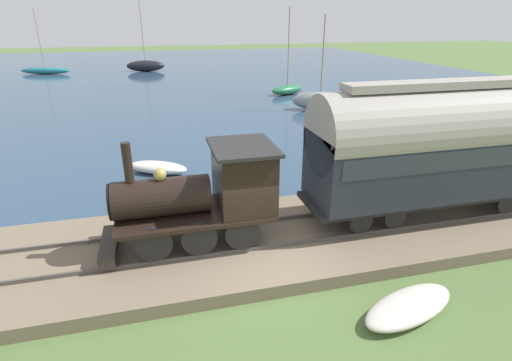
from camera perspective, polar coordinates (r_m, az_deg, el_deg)
name	(u,v)px	position (r m, az deg, el deg)	size (l,w,h in m)	color
ground_plane	(263,273)	(11.73, 1.07, -13.07)	(200.00, 200.00, 0.00)	#516B38
harbor_water	(172,74)	(54.07, -11.94, 14.66)	(80.00, 80.00, 0.01)	#2D4760
rail_embankment	(251,242)	(12.79, -0.66, -8.71)	(5.26, 56.00, 0.52)	#756651
steam_locomotive	(209,190)	(11.70, -6.77, -1.35)	(2.25, 5.11, 3.21)	black
passenger_coach	(447,143)	(14.62, 25.62, 4.83)	(2.48, 9.56, 4.48)	black
sailboat_green	(287,89)	(38.66, 4.50, 12.90)	(2.88, 3.96, 7.62)	#236B42
sailboat_teal	(45,70)	(59.27, -27.90, 13.73)	(2.91, 6.40, 7.82)	#1E707A
sailboat_black	(146,66)	(57.43, -15.50, 15.53)	(2.43, 5.14, 9.63)	black
sailboat_gray	(320,101)	(32.14, 9.15, 11.20)	(3.00, 4.58, 6.99)	gray
rowboat_near_shore	(333,139)	(23.70, 10.97, 5.79)	(2.30, 1.80, 0.41)	#B7B2A3
rowboat_off_pier	(158,168)	(19.21, -13.84, 1.81)	(2.35, 3.05, 0.53)	silver
beached_dinghy	(409,307)	(10.92, 21.01, -16.46)	(1.88, 3.00, 0.44)	beige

